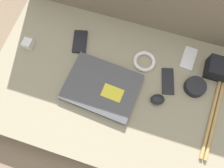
# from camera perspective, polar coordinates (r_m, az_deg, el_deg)

# --- Properties ---
(ground_plane) EXTENTS (8.00, 8.00, 0.00)m
(ground_plane) POSITION_cam_1_polar(r_m,az_deg,el_deg) (1.08, 0.00, -2.11)
(ground_plane) COLOR #7A6651
(couch_seat) EXTENTS (1.12, 0.69, 0.10)m
(couch_seat) POSITION_cam_1_polar(r_m,az_deg,el_deg) (1.03, 0.00, -1.29)
(couch_seat) COLOR gray
(couch_seat) RESTS_ON ground_plane
(laptop) EXTENTS (0.33, 0.26, 0.03)m
(laptop) POSITION_cam_1_polar(r_m,az_deg,el_deg) (0.96, -2.65, -0.80)
(laptop) COLOR #47474C
(laptop) RESTS_ON couch_seat
(computer_mouse) EXTENTS (0.07, 0.07, 0.04)m
(computer_mouse) POSITION_cam_1_polar(r_m,az_deg,el_deg) (0.96, 11.79, -3.97)
(computer_mouse) COLOR black
(computer_mouse) RESTS_ON couch_seat
(speaker_puck) EXTENTS (0.09, 0.09, 0.03)m
(speaker_puck) POSITION_cam_1_polar(r_m,az_deg,el_deg) (1.03, 20.89, -0.65)
(speaker_puck) COLOR black
(speaker_puck) RESTS_ON couch_seat
(phone_silver) EXTENTS (0.08, 0.13, 0.01)m
(phone_silver) POSITION_cam_1_polar(r_m,az_deg,el_deg) (1.01, 14.37, 0.72)
(phone_silver) COLOR black
(phone_silver) RESTS_ON couch_seat
(phone_black) EXTENTS (0.09, 0.13, 0.01)m
(phone_black) POSITION_cam_1_polar(r_m,az_deg,el_deg) (1.08, -8.36, 10.91)
(phone_black) COLOR black
(phone_black) RESTS_ON couch_seat
(phone_small) EXTENTS (0.07, 0.12, 0.01)m
(phone_small) POSITION_cam_1_polar(r_m,az_deg,el_deg) (1.09, 19.37, 6.36)
(phone_small) COLOR silver
(phone_small) RESTS_ON couch_seat
(camera_pouch) EXTENTS (0.13, 0.09, 0.07)m
(camera_pouch) POSITION_cam_1_polar(r_m,az_deg,el_deg) (1.08, 26.77, 3.35)
(camera_pouch) COLOR black
(camera_pouch) RESTS_ON couch_seat
(charger_brick) EXTENTS (0.04, 0.05, 0.04)m
(charger_brick) POSITION_cam_1_polar(r_m,az_deg,el_deg) (1.12, -21.06, 9.77)
(charger_brick) COLOR silver
(charger_brick) RESTS_ON couch_seat
(cable_coil) EXTENTS (0.11, 0.11, 0.02)m
(cable_coil) POSITION_cam_1_polar(r_m,az_deg,el_deg) (1.03, 8.46, 5.89)
(cable_coil) COLOR white
(cable_coil) RESTS_ON couch_seat
(drumstick_pair) EXTENTS (0.06, 0.40, 0.01)m
(drumstick_pair) POSITION_cam_1_polar(r_m,az_deg,el_deg) (1.04, 25.08, -7.11)
(drumstick_pair) COLOR tan
(drumstick_pair) RESTS_ON couch_seat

